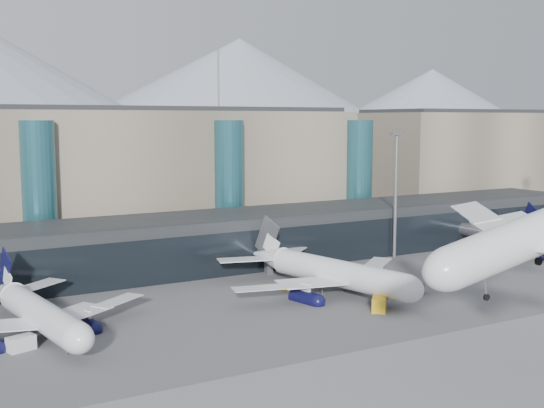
% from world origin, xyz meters
% --- Properties ---
extents(ground, '(900.00, 900.00, 0.00)m').
position_xyz_m(ground, '(0.00, 0.00, 0.00)').
color(ground, '#515154').
rests_on(ground, ground).
extents(concourse, '(170.00, 27.00, 10.00)m').
position_xyz_m(concourse, '(-0.02, 57.73, 4.97)').
color(concourse, black).
rests_on(concourse, ground).
extents(terminal_main, '(130.00, 30.00, 31.00)m').
position_xyz_m(terminal_main, '(-25.00, 90.00, 15.44)').
color(terminal_main, gray).
rests_on(terminal_main, ground).
extents(terminal_east, '(70.00, 30.00, 31.00)m').
position_xyz_m(terminal_east, '(95.00, 90.00, 15.44)').
color(terminal_east, gray).
rests_on(terminal_east, ground).
extents(teal_towers, '(116.40, 19.40, 46.00)m').
position_xyz_m(teal_towers, '(-14.99, 74.01, 14.01)').
color(teal_towers, '#245A66').
rests_on(teal_towers, ground).
extents(mountain_ridge, '(910.00, 400.00, 110.00)m').
position_xyz_m(mountain_ridge, '(15.97, 380.00, 45.74)').
color(mountain_ridge, gray).
rests_on(mountain_ridge, ground).
extents(lightmast_mid, '(3.00, 1.20, 25.60)m').
position_xyz_m(lightmast_mid, '(30.00, 48.00, 14.42)').
color(lightmast_mid, slate).
rests_on(lightmast_mid, ground).
extents(jet_parked_left, '(33.28, 33.48, 10.84)m').
position_xyz_m(jet_parked_left, '(-43.83, 32.35, 4.10)').
color(jet_parked_left, silver).
rests_on(jet_parked_left, ground).
extents(jet_parked_mid, '(37.56, 38.61, 12.41)m').
position_xyz_m(jet_parked_mid, '(1.92, 32.52, 4.70)').
color(jet_parked_mid, silver).
rests_on(jet_parked_mid, ground).
extents(veh_a, '(3.63, 2.71, 1.82)m').
position_xyz_m(veh_a, '(-46.57, 25.42, 0.91)').
color(veh_a, silver).
rests_on(veh_a, ground).
extents(veh_b, '(2.17, 2.76, 1.40)m').
position_xyz_m(veh_b, '(-3.03, 35.97, 0.70)').
color(veh_b, gold).
rests_on(veh_b, ground).
extents(veh_c, '(3.64, 3.51, 1.84)m').
position_xyz_m(veh_c, '(14.22, 23.53, 0.92)').
color(veh_c, '#515156').
rests_on(veh_c, ground).
extents(veh_d, '(2.57, 3.15, 1.59)m').
position_xyz_m(veh_d, '(44.76, 37.96, 0.79)').
color(veh_d, silver).
rests_on(veh_d, ground).
extents(veh_g, '(2.64, 3.03, 1.53)m').
position_xyz_m(veh_g, '(27.63, 31.28, 0.76)').
color(veh_g, silver).
rests_on(veh_g, ground).
extents(veh_h, '(3.94, 4.11, 2.07)m').
position_xyz_m(veh_h, '(2.69, 18.00, 1.03)').
color(veh_h, gold).
rests_on(veh_h, ground).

